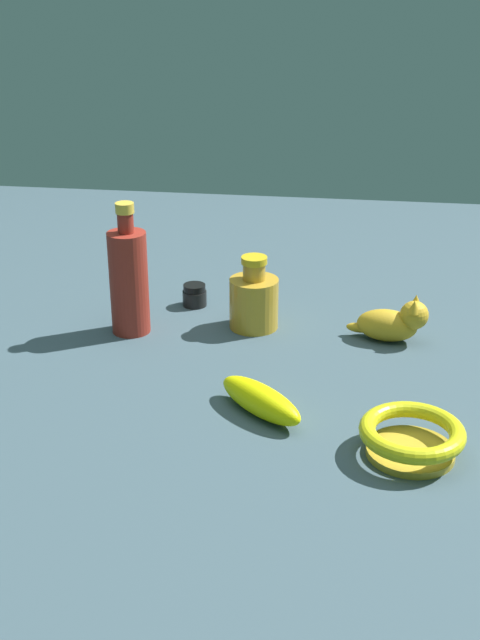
{
  "coord_description": "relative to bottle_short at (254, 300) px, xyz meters",
  "views": [
    {
      "loc": [
        -1.14,
        -0.16,
        0.6
      ],
      "look_at": [
        0.0,
        0.0,
        0.09
      ],
      "focal_mm": 46.93,
      "sensor_mm": 36.0,
      "label": 1
    }
  ],
  "objects": [
    {
      "name": "ground",
      "position": [
        -0.17,
        0.0,
        -0.05
      ],
      "size": [
        2.0,
        2.0,
        0.0
      ],
      "primitive_type": "plane",
      "color": "#384C56"
    },
    {
      "name": "bottle_short",
      "position": [
        0.0,
        0.0,
        0.0
      ],
      "size": [
        0.08,
        0.08,
        0.13
      ],
      "color": "#BA8C25",
      "rests_on": "ground"
    },
    {
      "name": "banana",
      "position": [
        -0.29,
        -0.05,
        -0.03
      ],
      "size": [
        0.13,
        0.15,
        0.04
      ],
      "primitive_type": "ellipsoid",
      "rotation": [
        0.0,
        0.0,
        4.0
      ],
      "color": "#E8E608",
      "rests_on": "ground"
    },
    {
      "name": "nail_polish_jar",
      "position": [
        0.08,
        0.12,
        -0.03
      ],
      "size": [
        0.04,
        0.04,
        0.04
      ],
      "color": "black",
      "rests_on": "ground"
    },
    {
      "name": "bottle_tall",
      "position": [
        -0.05,
        0.21,
        0.04
      ],
      "size": [
        0.07,
        0.07,
        0.23
      ],
      "color": "maroon",
      "rests_on": "ground"
    },
    {
      "name": "bowl",
      "position": [
        -0.37,
        -0.25,
        -0.02
      ],
      "size": [
        0.14,
        0.14,
        0.05
      ],
      "color": "gold",
      "rests_on": "ground"
    },
    {
      "name": "cat_figurine",
      "position": [
        -0.02,
        -0.24,
        -0.02
      ],
      "size": [
        0.07,
        0.13,
        0.08
      ],
      "color": "gold",
      "rests_on": "ground"
    }
  ]
}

